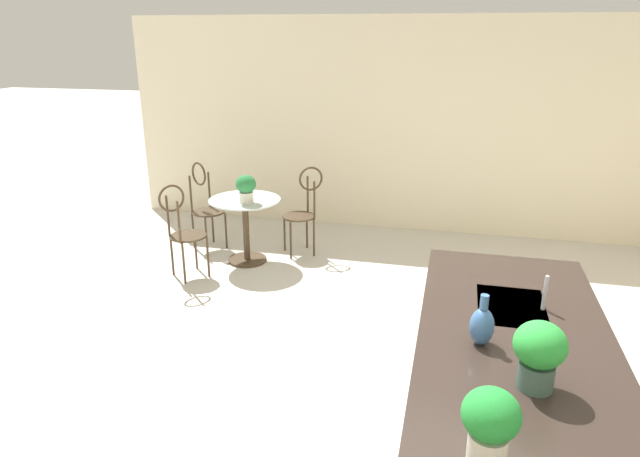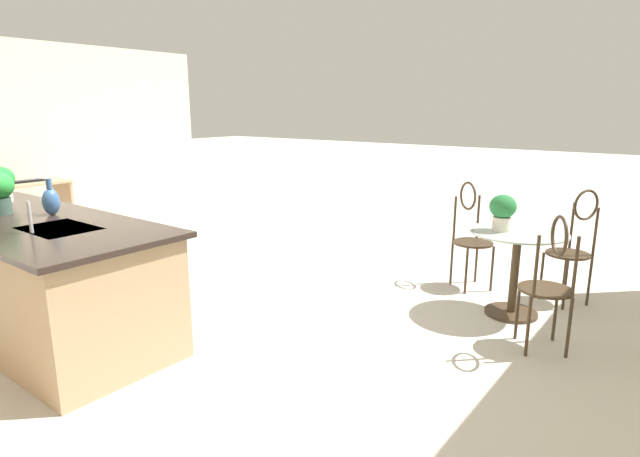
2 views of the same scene
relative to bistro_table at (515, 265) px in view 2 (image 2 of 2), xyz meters
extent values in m
plane|color=beige|center=(2.63, 1.79, -0.45)|extent=(40.00, 40.00, 0.00)
cube|color=tan|center=(2.93, 2.64, -0.01)|extent=(2.70, 0.96, 0.88)
cube|color=#2D231E|center=(2.93, 2.64, 0.45)|extent=(2.80, 1.06, 0.04)
cube|color=#B2B5BA|center=(2.38, 2.64, 0.46)|extent=(0.56, 0.40, 0.03)
cylinder|color=#3D2D1E|center=(0.00, 0.00, -0.43)|extent=(0.44, 0.44, 0.03)
cylinder|color=#3D2D1E|center=(0.00, 0.00, -0.07)|extent=(0.07, 0.07, 0.69)
cylinder|color=#B2C6C1|center=(0.00, 0.00, 0.29)|extent=(0.80, 0.80, 0.01)
cylinder|color=#3D2D1E|center=(-0.33, -0.39, -0.22)|extent=(0.03, 0.03, 0.45)
cylinder|color=#3D2D1E|center=(-0.09, -0.54, -0.22)|extent=(0.03, 0.03, 0.45)
cylinder|color=#3D2D1E|center=(-0.48, -0.63, -0.22)|extent=(0.03, 0.03, 0.45)
cylinder|color=#3D2D1E|center=(-0.24, -0.78, -0.22)|extent=(0.03, 0.03, 0.45)
cylinder|color=#3D2D1E|center=(-0.28, -0.58, 0.01)|extent=(0.52, 0.52, 0.02)
cylinder|color=#3D2D1E|center=(-0.47, -0.64, 0.23)|extent=(0.03, 0.03, 0.45)
cylinder|color=#3D2D1E|center=(-0.25, -0.78, 0.23)|extent=(0.03, 0.03, 0.45)
torus|color=#3D2D1E|center=(-0.36, -0.71, 0.45)|extent=(0.17, 0.25, 0.28)
cylinder|color=#3D2D1E|center=(0.34, -0.47, -0.22)|extent=(0.03, 0.03, 0.45)
cylinder|color=#3D2D1E|center=(0.52, -0.24, -0.22)|extent=(0.03, 0.03, 0.45)
cylinder|color=#3D2D1E|center=(0.57, -0.64, -0.22)|extent=(0.03, 0.03, 0.45)
cylinder|color=#3D2D1E|center=(0.74, -0.41, -0.22)|extent=(0.03, 0.03, 0.45)
cylinder|color=#3D2D1E|center=(0.54, -0.44, 0.01)|extent=(0.53, 0.53, 0.02)
cylinder|color=#3D2D1E|center=(0.58, -0.63, 0.23)|extent=(0.03, 0.03, 0.45)
cylinder|color=#3D2D1E|center=(0.74, -0.43, 0.23)|extent=(0.03, 0.03, 0.45)
torus|color=#3D2D1E|center=(0.66, -0.53, 0.45)|extent=(0.24, 0.19, 0.28)
cylinder|color=#3D2D1E|center=(-0.18, 0.47, -0.22)|extent=(0.03, 0.03, 0.45)
cylinder|color=#3D2D1E|center=(-0.42, 0.32, -0.22)|extent=(0.03, 0.03, 0.45)
cylinder|color=#3D2D1E|center=(-0.33, 0.71, -0.22)|extent=(0.03, 0.03, 0.45)
cylinder|color=#3D2D1E|center=(-0.57, 0.56, -0.22)|extent=(0.03, 0.03, 0.45)
cylinder|color=#3D2D1E|center=(-0.37, 0.51, 0.01)|extent=(0.52, 0.52, 0.02)
cylinder|color=#3D2D1E|center=(-0.34, 0.71, 0.23)|extent=(0.03, 0.03, 0.45)
cylinder|color=#3D2D1E|center=(-0.56, 0.57, 0.23)|extent=(0.03, 0.03, 0.45)
torus|color=#3D2D1E|center=(-0.45, 0.64, 0.45)|extent=(0.17, 0.25, 0.28)
cylinder|color=#B2B5BA|center=(2.38, 2.82, 0.58)|extent=(0.02, 0.02, 0.22)
cube|color=tan|center=(6.28, 0.72, -0.09)|extent=(0.54, 0.04, 0.71)
cube|color=tan|center=(6.28, 1.30, 0.28)|extent=(0.60, 1.20, 0.03)
cube|color=black|center=(6.30, 1.20, 0.31)|extent=(0.16, 0.44, 0.02)
cube|color=#333335|center=(6.30, 1.20, 0.32)|extent=(0.13, 0.40, 0.01)
cylinder|color=beige|center=(0.12, 0.07, 0.35)|extent=(0.15, 0.15, 0.12)
ellipsoid|color=#27753B|center=(0.12, 0.07, 0.50)|extent=(0.22, 0.22, 0.20)
cylinder|color=beige|center=(3.78, 2.45, 0.53)|extent=(0.15, 0.15, 0.12)
ellipsoid|color=#1F8230|center=(3.78, 2.45, 0.69)|extent=(0.23, 0.23, 0.21)
cylinder|color=#385147|center=(3.23, 2.68, 0.54)|extent=(0.16, 0.16, 0.13)
ellipsoid|color=#386099|center=(2.88, 2.45, 0.58)|extent=(0.13, 0.13, 0.21)
cylinder|color=#386099|center=(2.88, 2.45, 0.72)|extent=(0.04, 0.04, 0.08)
camera|label=1|loc=(5.67, 2.24, 2.06)|focal=31.84mm
camera|label=2|loc=(-1.22, 4.30, 1.30)|focal=28.77mm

